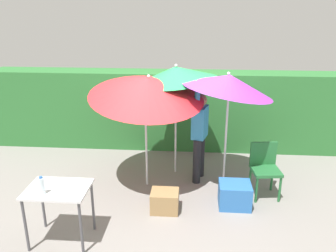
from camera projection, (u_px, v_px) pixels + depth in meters
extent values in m
plane|color=gray|center=(167.00, 193.00, 5.87)|extent=(24.00, 24.00, 0.00)
cube|color=#2D7033|center=(174.00, 110.00, 7.59)|extent=(8.00, 0.70, 1.69)
cylinder|color=silver|center=(146.00, 143.00, 5.89)|extent=(0.04, 0.04, 1.60)
cone|color=red|center=(147.00, 87.00, 5.58)|extent=(1.95, 1.93, 0.80)
sphere|color=silver|center=(149.00, 76.00, 5.53)|extent=(0.05, 0.05, 0.05)
cylinder|color=silver|center=(176.00, 128.00, 6.32)|extent=(0.04, 0.04, 1.77)
cone|color=green|center=(176.00, 74.00, 5.98)|extent=(1.48, 1.46, 0.42)
sphere|color=silver|center=(176.00, 65.00, 5.92)|extent=(0.05, 0.05, 0.05)
cylinder|color=silver|center=(226.00, 140.00, 5.85)|extent=(0.04, 0.04, 1.71)
cone|color=purple|center=(229.00, 83.00, 5.55)|extent=(1.54, 1.52, 0.58)
sphere|color=silver|center=(229.00, 73.00, 5.53)|extent=(0.05, 0.05, 0.05)
cylinder|color=black|center=(197.00, 161.00, 6.09)|extent=(0.14, 0.14, 0.82)
cylinder|color=black|center=(201.00, 155.00, 6.34)|extent=(0.14, 0.14, 0.82)
cube|color=#338EC6|center=(200.00, 122.00, 5.98)|extent=(0.31, 0.40, 0.56)
sphere|color=#8C6647|center=(201.00, 100.00, 5.86)|extent=(0.22, 0.22, 0.22)
cylinder|color=#338EC6|center=(197.00, 97.00, 5.61)|extent=(0.11, 0.11, 0.56)
cylinder|color=#8C6647|center=(203.00, 119.00, 6.20)|extent=(0.11, 0.11, 0.52)
cylinder|color=#236633|center=(256.00, 190.00, 5.51)|extent=(0.04, 0.04, 0.44)
cylinder|color=#236633|center=(280.00, 190.00, 5.53)|extent=(0.04, 0.04, 0.44)
cylinder|color=#236633|center=(250.00, 179.00, 5.87)|extent=(0.04, 0.04, 0.44)
cylinder|color=#236633|center=(272.00, 178.00, 5.89)|extent=(0.04, 0.04, 0.44)
cube|color=#236633|center=(266.00, 171.00, 5.62)|extent=(0.49, 0.49, 0.05)
cube|color=#236633|center=(263.00, 153.00, 5.73)|extent=(0.44, 0.09, 0.40)
cube|color=#2D6BB7|center=(235.00, 195.00, 5.42)|extent=(0.50, 0.42, 0.39)
cube|color=#9E7A4C|center=(165.00, 201.00, 5.31)|extent=(0.42, 0.35, 0.33)
cylinder|color=#4C4C51|center=(93.00, 206.00, 4.79)|extent=(0.04, 0.04, 0.76)
cylinder|color=#4C4C51|center=(43.00, 204.00, 4.84)|extent=(0.04, 0.04, 0.76)
cylinder|color=#4C4C51|center=(81.00, 228.00, 4.30)|extent=(0.04, 0.04, 0.76)
cylinder|color=#4C4C51|center=(25.00, 226.00, 4.35)|extent=(0.04, 0.04, 0.76)
cube|color=silver|center=(58.00, 189.00, 4.44)|extent=(0.80, 0.60, 0.03)
cylinder|color=silver|center=(42.00, 186.00, 4.26)|extent=(0.07, 0.07, 0.22)
cylinder|color=#2D60B7|center=(41.00, 177.00, 4.23)|extent=(0.04, 0.04, 0.02)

